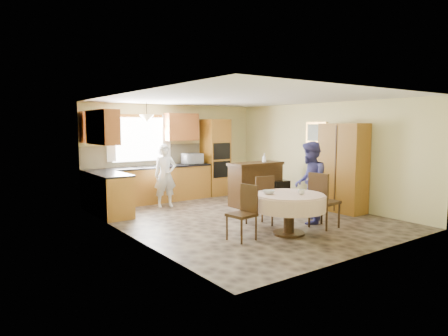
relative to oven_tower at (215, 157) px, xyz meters
The scene contains 36 objects.
floor 3.11m from the oven_tower, 113.15° to the right, with size 5.00×6.00×0.01m, color #6C5D4B.
ceiling 3.26m from the oven_tower, 113.15° to the right, with size 5.00×6.00×0.01m, color white.
wall_back 1.21m from the oven_tower, 164.91° to the left, with size 5.00×0.02×2.50m, color beige.
wall_front 5.81m from the oven_tower, 101.43° to the right, with size 5.00×0.02×2.50m, color beige.
wall_left 4.54m from the oven_tower, 143.61° to the right, with size 0.02×6.00×2.50m, color beige.
wall_right 3.02m from the oven_tower, 63.35° to the right, with size 0.02×6.00×2.50m, color beige.
window 2.24m from the oven_tower, behind, with size 1.40×0.03×1.10m, color white.
curtain_left 2.97m from the oven_tower, behind, with size 0.22×0.02×1.15m, color white.
curtain_right 1.54m from the oven_tower, behind, with size 0.22×0.02×1.15m, color white.
base_cab_back 2.09m from the oven_tower, behind, with size 3.30×0.60×0.88m, color #B97B31.
counter_back 2.01m from the oven_tower, behind, with size 3.30×0.64×0.04m, color black.
base_cab_left 3.52m from the oven_tower, 165.12° to the right, with size 0.60×1.20×0.88m, color #B97B31.
counter_left 3.47m from the oven_tower, 165.12° to the right, with size 0.64×1.20×0.04m, color black.
backsplash 2.03m from the oven_tower, behind, with size 3.30×0.02×0.55m, color #C3B689.
wall_cab_left 3.31m from the oven_tower, behind, with size 0.85×0.33×0.72m, color #C26430.
wall_cab_right 1.32m from the oven_tower, behind, with size 0.90×0.33×0.72m, color #C26430.
wall_cab_side 3.70m from the oven_tower, 165.67° to the right, with size 0.33×1.20×0.72m, color #C26430.
oven_tower is the anchor object (origin of this frame).
oven_upper 0.37m from the oven_tower, 90.00° to the right, with size 0.56×0.01×0.45m, color black.
oven_lower 0.44m from the oven_tower, 90.00° to the right, with size 0.56×0.01×0.45m, color black.
pendant 2.40m from the oven_tower, behind, with size 0.36×0.36×0.18m, color beige.
sideboard 1.89m from the oven_tower, 91.37° to the right, with size 1.38×0.57×0.99m, color #3D2610.
space_heater 2.28m from the oven_tower, 77.21° to the right, with size 0.44×0.31×0.60m, color black.
cupboard 3.67m from the oven_tower, 73.06° to the right, with size 0.52×1.04×1.99m, color #B97B31.
dining_table 4.42m from the oven_tower, 107.16° to the right, with size 1.29×1.29×0.74m.
chair_left 4.54m from the oven_tower, 118.20° to the right, with size 0.46×0.46×0.94m.
chair_back 3.72m from the oven_tower, 110.59° to the right, with size 0.49×0.49×0.99m.
chair_right 4.30m from the oven_tower, 96.52° to the right, with size 0.50×0.50×1.07m.
framed_picture 2.91m from the oven_tower, 62.16° to the right, with size 0.06×0.63×0.52m.
microwave 0.78m from the oven_tower, behind, with size 0.52×0.35×0.29m, color silver.
person_sink 2.07m from the oven_tower, 160.46° to the right, with size 0.55×0.36×1.50m, color silver.
person_dining 3.84m from the oven_tower, 95.24° to the right, with size 0.80×0.62×1.64m, color #3B3A7F.
bowl_sideboard 1.82m from the oven_tower, 98.35° to the right, with size 0.19×0.19×0.05m, color #B2B2B2.
bottle_sideboard 1.82m from the oven_tower, 82.82° to the right, with size 0.11×0.11×0.27m, color silver.
cup_table 4.53m from the oven_tower, 105.06° to the right, with size 0.12×0.12×0.09m, color #B2B2B2.
bowl_table 4.32m from the oven_tower, 111.91° to the right, with size 0.22×0.22×0.07m, color #B2B2B2.
Camera 1 is at (-5.18, -6.50, 1.93)m, focal length 32.00 mm.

